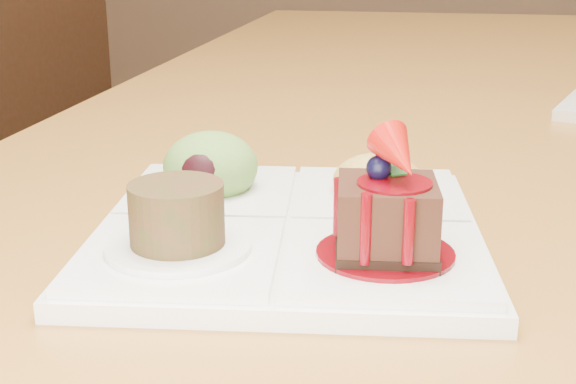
# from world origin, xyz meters

# --- Properties ---
(dining_table) EXTENTS (1.00, 1.80, 0.75)m
(dining_table) POSITION_xyz_m (0.00, 0.00, 0.68)
(dining_table) COLOR #936026
(dining_table) RESTS_ON ground
(chair_left) EXTENTS (0.45, 0.45, 0.85)m
(chair_left) POSITION_xyz_m (-0.76, 0.28, 0.48)
(chair_left) COLOR black
(chair_left) RESTS_ON ground
(sampler_plate) EXTENTS (0.27, 0.27, 0.10)m
(sampler_plate) POSITION_xyz_m (-0.18, -0.69, 0.77)
(sampler_plate) COLOR white
(sampler_plate) RESTS_ON dining_table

